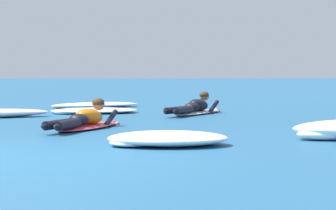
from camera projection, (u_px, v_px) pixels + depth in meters
name	position (u px, v px, depth m)	size (l,w,h in m)	color
ground_plane	(53.00, 108.00, 17.55)	(120.00, 120.00, 0.00)	#235B84
surfer_near	(86.00, 121.00, 11.47)	(1.36, 2.40, 0.54)	#E54C66
surfer_far	(195.00, 108.00, 15.22)	(1.67, 2.45, 0.55)	silver
whitewater_front	(94.00, 111.00, 15.65)	(2.11, 1.44, 0.12)	white
whitewater_mid_left	(95.00, 105.00, 17.92)	(2.53, 1.73, 0.14)	white
whitewater_far_band	(168.00, 139.00, 8.96)	(1.64, 1.16, 0.19)	white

